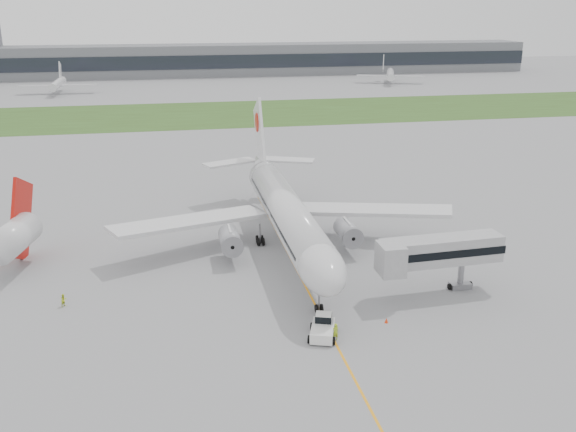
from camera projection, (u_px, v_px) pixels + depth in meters
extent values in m
plane|color=#97989A|center=(292.00, 261.00, 85.07)|extent=(600.00, 600.00, 0.00)
cube|color=#35501E|center=(215.00, 114.00, 196.74)|extent=(600.00, 50.00, 0.02)
cube|color=slate|center=(194.00, 60.00, 296.89)|extent=(320.00, 22.00, 14.00)
cube|color=#20242E|center=(195.00, 62.00, 286.66)|extent=(320.00, 0.60, 6.00)
cylinder|color=silver|center=(286.00, 212.00, 87.01)|extent=(5.00, 38.00, 5.00)
ellipsoid|color=silver|center=(321.00, 267.00, 68.87)|extent=(5.00, 11.00, 5.00)
cube|color=black|center=(323.00, 263.00, 67.65)|extent=(3.20, 1.54, 1.14)
cone|color=silver|center=(261.00, 167.00, 107.23)|extent=(5.00, 10.53, 6.16)
cube|color=silver|center=(190.00, 221.00, 86.88)|extent=(22.13, 13.52, 1.70)
cube|color=silver|center=(373.00, 210.00, 91.63)|extent=(22.13, 13.52, 1.70)
cylinder|color=#98989D|center=(230.00, 240.00, 84.05)|extent=(2.70, 5.20, 2.70)
cylinder|color=#98989D|center=(348.00, 232.00, 86.97)|extent=(2.70, 5.20, 2.70)
cube|color=silver|center=(260.00, 135.00, 107.01)|extent=(0.45, 10.90, 12.76)
cylinder|color=red|center=(259.00, 122.00, 107.31)|extent=(0.60, 3.20, 3.20)
cube|color=silver|center=(230.00, 163.00, 108.52)|extent=(9.54, 6.34, 0.35)
cube|color=silver|center=(288.00, 160.00, 110.35)|extent=(9.54, 6.34, 0.35)
cylinder|color=gray|center=(319.00, 299.00, 70.62)|extent=(0.24, 0.24, 3.10)
cylinder|color=black|center=(260.00, 240.00, 90.82)|extent=(1.40, 1.10, 1.10)
cylinder|color=black|center=(304.00, 237.00, 91.99)|extent=(1.40, 1.10, 1.10)
cube|color=white|center=(323.00, 331.00, 65.52)|extent=(3.45, 4.58, 1.08)
cube|color=white|center=(324.00, 318.00, 66.25)|extent=(2.01, 1.89, 0.90)
cube|color=black|center=(324.00, 317.00, 66.24)|extent=(2.06, 1.95, 0.77)
cylinder|color=black|center=(312.00, 326.00, 67.05)|extent=(0.56, 0.87, 0.81)
cylinder|color=black|center=(335.00, 328.00, 66.74)|extent=(0.56, 0.87, 0.81)
cylinder|color=black|center=(309.00, 339.00, 64.50)|extent=(0.56, 0.87, 0.81)
cylinder|color=black|center=(334.00, 341.00, 64.19)|extent=(0.56, 0.87, 0.81)
cube|color=#ACACAF|center=(441.00, 250.00, 74.07)|extent=(14.63, 3.86, 3.10)
cube|color=black|center=(441.00, 250.00, 74.07)|extent=(14.84, 3.98, 0.93)
cube|color=#ACACAF|center=(391.00, 259.00, 71.56)|extent=(2.69, 3.52, 3.52)
cylinder|color=gray|center=(461.00, 273.00, 76.35)|extent=(0.72, 0.72, 3.93)
cube|color=gray|center=(460.00, 285.00, 76.85)|extent=(2.56, 1.58, 0.72)
cylinder|color=black|center=(450.00, 287.00, 76.54)|extent=(0.35, 0.74, 0.72)
cylinder|color=black|center=(470.00, 284.00, 77.17)|extent=(0.35, 0.74, 0.72)
cone|color=#FF380D|center=(320.00, 336.00, 65.51)|extent=(0.37, 0.37, 0.50)
cone|color=#FF380D|center=(386.00, 320.00, 68.59)|extent=(0.40, 0.40, 0.55)
imported|color=#A6CC22|center=(335.00, 332.00, 64.92)|extent=(0.75, 0.57, 1.85)
imported|color=#C5D824|center=(64.00, 300.00, 72.13)|extent=(0.92, 0.93, 1.52)
cube|color=red|center=(21.00, 219.00, 85.03)|extent=(2.46, 9.17, 11.71)
cylinder|color=silver|center=(13.00, 238.00, 80.38)|extent=(5.83, 9.40, 4.02)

